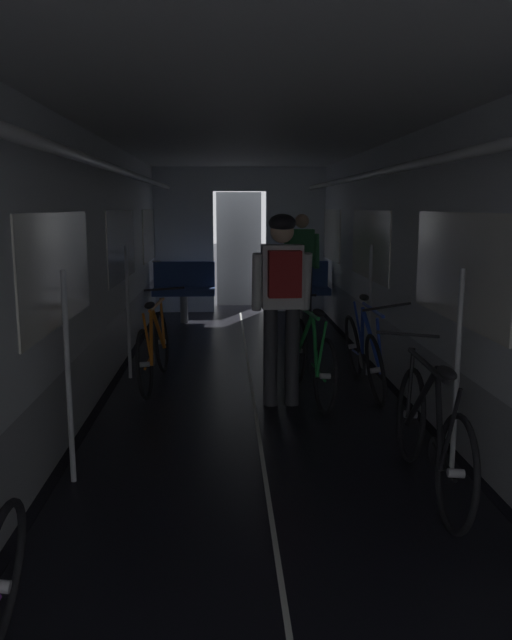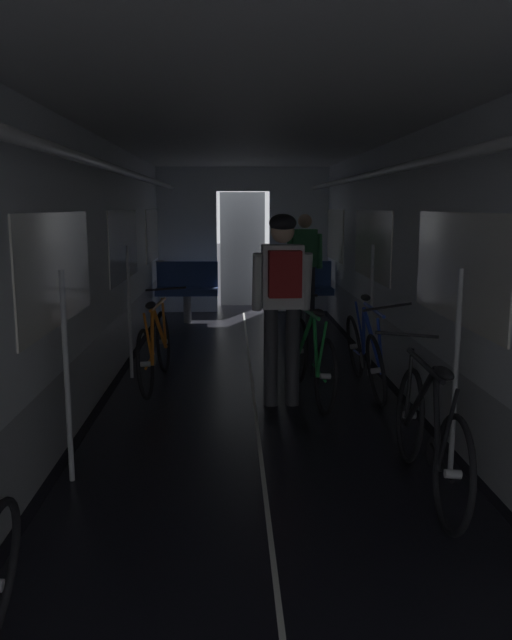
{
  "view_description": "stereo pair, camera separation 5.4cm",
  "coord_description": "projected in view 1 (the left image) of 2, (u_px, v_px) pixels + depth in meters",
  "views": [
    {
      "loc": [
        -0.26,
        -1.94,
        1.79
      ],
      "look_at": [
        0.0,
        3.37,
        0.85
      ],
      "focal_mm": 35.98,
      "sensor_mm": 36.0,
      "label": 1
    },
    {
      "loc": [
        -0.2,
        -1.94,
        1.79
      ],
      "look_at": [
        0.0,
        3.37,
        0.85
      ],
      "focal_mm": 35.98,
      "sensor_mm": 36.0,
      "label": 2
    }
  ],
  "objects": [
    {
      "name": "bicycle_orange",
      "position": [
        154.0,
        348.0,
        6.48
      ],
      "size": [
        0.44,
        1.69,
        0.95
      ],
      "color": "black",
      "rests_on": "ground"
    },
    {
      "name": "bench_seat_far_right",
      "position": [
        298.0,
        285.0,
        10.12
      ],
      "size": [
        0.98,
        0.51,
        0.95
      ],
      "color": "gray",
      "rests_on": "ground"
    },
    {
      "name": "bench_seat_far_left",
      "position": [
        184.0,
        286.0,
        10.03
      ],
      "size": [
        0.98,
        0.51,
        0.95
      ],
      "color": "gray",
      "rests_on": "ground"
    },
    {
      "name": "person_cyclist_aisle",
      "position": [
        282.0,
        289.0,
        5.67
      ],
      "size": [
        0.54,
        0.4,
        1.73
      ],
      "color": "#2D2D33",
      "rests_on": "ground"
    },
    {
      "name": "bicycle_green_in_aisle",
      "position": [
        310.0,
        358.0,
        6.06
      ],
      "size": [
        0.46,
        1.69,
        0.95
      ],
      "color": "black",
      "rests_on": "ground"
    },
    {
      "name": "bicycle_blue",
      "position": [
        364.0,
        352.0,
        6.3
      ],
      "size": [
        0.44,
        1.69,
        0.96
      ],
      "color": "black",
      "rests_on": "ground"
    },
    {
      "name": "bicycle_black",
      "position": [
        431.0,
        433.0,
        4.03
      ],
      "size": [
        0.44,
        1.69,
        0.95
      ],
      "color": "black",
      "rests_on": "ground"
    },
    {
      "name": "person_standing_near_bench",
      "position": [
        302.0,
        261.0,
        9.68
      ],
      "size": [
        0.53,
        0.23,
        1.69
      ],
      "color": "#2D2D33",
      "rests_on": "ground"
    },
    {
      "name": "train_car_shell",
      "position": [
        255.0,
        218.0,
        5.48
      ],
      "size": [
        3.14,
        12.34,
        2.57
      ],
      "color": "black",
      "rests_on": "ground"
    }
  ]
}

